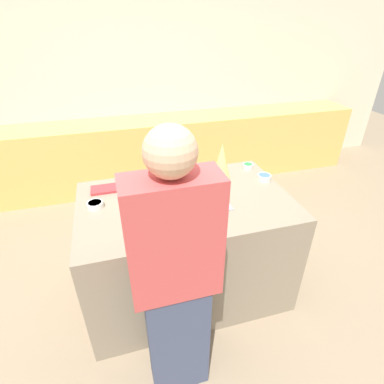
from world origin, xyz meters
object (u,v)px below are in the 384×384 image
gingerbread_house (202,191)px  candy_bowl_near_tray_left (264,177)px  candy_bowl_far_left (95,205)px  candy_bowl_far_right (154,197)px  candy_bowl_front_corner (248,166)px  person (175,279)px  decorative_tree (222,162)px  cookbook (104,189)px  baking_tray (202,203)px

gingerbread_house → candy_bowl_near_tray_left: (0.61, 0.21, -0.09)m
candy_bowl_far_left → candy_bowl_far_right: bearing=-2.7°
candy_bowl_front_corner → candy_bowl_far_right: bearing=-161.8°
candy_bowl_near_tray_left → person: 1.29m
candy_bowl_far_right → person: person is taller
candy_bowl_near_tray_left → decorative_tree: bearing=158.9°
decorative_tree → candy_bowl_front_corner: decorative_tree is taller
candy_bowl_far_right → candy_bowl_front_corner: bearing=18.2°
gingerbread_house → cookbook: 0.80m
candy_bowl_front_corner → candy_bowl_far_left: bearing=-168.2°
decorative_tree → cookbook: decorative_tree is taller
candy_bowl_far_right → cookbook: candy_bowl_far_right is taller
cookbook → gingerbread_house: bearing=-30.2°
candy_bowl_front_corner → decorative_tree: bearing=-160.5°
person → candy_bowl_far_left: bearing=116.2°
baking_tray → cookbook: (-0.68, 0.40, 0.01)m
decorative_tree → candy_bowl_far_right: 0.65m
decorative_tree → candy_bowl_far_right: (-0.61, -0.19, -0.13)m
candy_bowl_front_corner → cookbook: candy_bowl_front_corner is taller
baking_tray → person: (-0.35, -0.65, -0.01)m
baking_tray → candy_bowl_far_left: bearing=167.7°
candy_bowl_far_left → candy_bowl_front_corner: candy_bowl_front_corner is taller
baking_tray → candy_bowl_far_right: size_ratio=3.39×
candy_bowl_front_corner → person: bearing=-130.3°
decorative_tree → candy_bowl_near_tray_left: size_ratio=2.73×
candy_bowl_front_corner → baking_tray: bearing=-142.3°
gingerbread_house → decorative_tree: bearing=50.9°
baking_tray → candy_bowl_far_right: (-0.33, 0.14, 0.02)m
gingerbread_house → candy_bowl_near_tray_left: size_ratio=2.25×
candy_bowl_far_right → candy_bowl_near_tray_left: (0.94, 0.06, -0.00)m
candy_bowl_far_left → cookbook: bearing=73.9°
candy_bowl_near_tray_left → cookbook: (-1.29, 0.19, -0.02)m
baking_tray → candy_bowl_front_corner: bearing=37.7°
baking_tray → candy_bowl_near_tray_left: bearing=18.7°
decorative_tree → person: (-0.63, -0.98, -0.17)m
decorative_tree → candy_bowl_near_tray_left: 0.38m
candy_bowl_far_right → person: bearing=-91.5°
decorative_tree → person: person is taller
candy_bowl_far_right → gingerbread_house: bearing=-23.3°
candy_bowl_far_right → candy_bowl_front_corner: 0.95m
gingerbread_house → decorative_tree: 0.43m
gingerbread_house → person: 0.75m
baking_tray → gingerbread_house: size_ratio=1.49×
gingerbread_house → candy_bowl_front_corner: size_ratio=2.80×
decorative_tree → candy_bowl_front_corner: size_ratio=3.39×
baking_tray → candy_bowl_near_tray_left: (0.61, 0.21, 0.02)m
decorative_tree → person: size_ratio=0.18×
cookbook → person: person is taller
candy_bowl_front_corner → person: (-0.92, -1.09, -0.04)m
decorative_tree → candy_bowl_far_left: 1.05m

